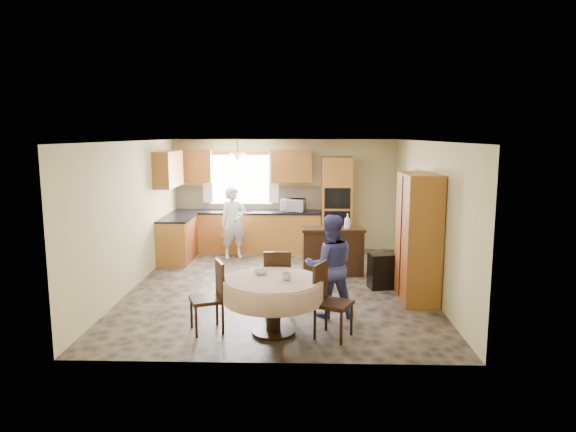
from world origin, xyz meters
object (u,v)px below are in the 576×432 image
Objects in this scene: chair_left at (212,293)px; chair_back at (278,279)px; dining_table at (273,291)px; cupboard at (418,237)px; sideboard at (333,253)px; oven_tower at (336,205)px; person_sink at (233,223)px; person_dining at (330,266)px; chair_right at (328,297)px.

chair_back reaches higher than chair_left.
dining_table is at bearing 87.29° from chair_back.
sideboard is at bearing 131.03° from cupboard.
cupboard is at bearing 92.91° from chair_left.
dining_table is at bearing 62.78° from chair_left.
oven_tower is at bearing 76.74° from dining_table.
person_dining is at bearing -84.25° from person_sink.
person_sink is (-2.03, 1.26, 0.34)m from sideboard.
person_sink reaches higher than chair_back.
sideboard is 0.58× the size of cupboard.
person_sink is at bearing 161.59° from chair_left.
sideboard is 1.23× the size of chair_left.
chair_back is 0.79m from person_dining.
dining_table is (-0.95, -2.92, 0.16)m from sideboard.
oven_tower reaches higher than chair_right.
dining_table is 0.72m from chair_right.
chair_right is at bearing 62.03° from chair_left.
chair_left is at bearing -154.98° from cupboard.
person_dining is at bearing -94.89° from oven_tower.
cupboard is at bearing -157.63° from person_dining.
oven_tower is at bearing -106.74° from chair_back.
person_sink is at bearing 140.57° from cupboard.
chair_left is at bearing -108.71° from person_sink.
chair_right is at bearing 78.74° from person_dining.
cupboard reaches higher than chair_left.
sideboard is 2.42m from person_sink.
cupboard is at bearing -17.39° from chair_right.
chair_left is at bearing -112.45° from oven_tower.
sideboard is 3.08m from dining_table.
chair_back is 0.64× the size of person_dining.
person_sink reaches higher than dining_table.
cupboard is 2.11× the size of chair_back.
dining_table is at bearing -97.85° from person_sink.
oven_tower is 4.21m from chair_back.
cupboard is at bearing -61.83° from person_sink.
chair_left reaches higher than dining_table.
chair_left is at bearing 110.22° from chair_right.
person_sink is (-0.27, 4.11, 0.23)m from chair_left.
dining_table is (-1.13, -4.79, -0.48)m from oven_tower.
chair_back is 0.63× the size of person_sink.
chair_left is (-0.82, 0.07, -0.06)m from dining_table.
oven_tower is 4.12m from person_dining.
sideboard is at bearing -100.81° from person_dining.
person_sink is 1.02× the size of person_dining.
sideboard is 2.00m from cupboard.
sideboard is 1.20× the size of chair_right.
chair_right is (1.53, -0.16, 0.01)m from chair_left.
person_sink is at bearing 145.06° from sideboard.
chair_right is at bearing -133.47° from cupboard.
oven_tower is 1.98m from sideboard.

